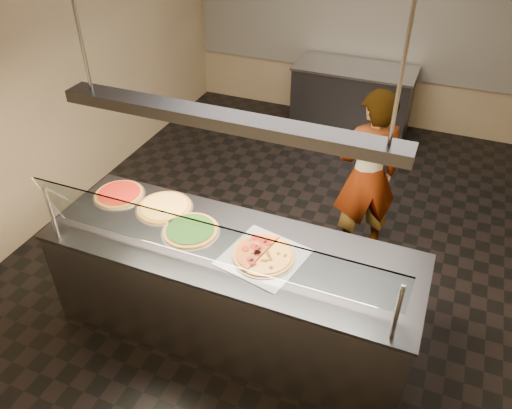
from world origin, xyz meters
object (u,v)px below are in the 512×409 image
at_px(perforated_tray, 263,257).
at_px(half_pizza_pepperoni, 250,250).
at_px(pizza_spinach, 191,230).
at_px(worker, 367,176).
at_px(pizza_cheese, 165,207).
at_px(prep_table, 352,100).
at_px(pizza_tomato, 119,194).
at_px(half_pizza_sausage, 277,258).
at_px(sneeze_guard, 207,243).
at_px(pizza_spatula, 171,216).
at_px(serving_counter, 232,290).
at_px(heat_lamp_housing, 225,120).

distance_m(perforated_tray, half_pizza_pepperoni, 0.11).
relative_size(pizza_spinach, worker, 0.26).
bearing_deg(pizza_cheese, pizza_spinach, -28.29).
height_order(pizza_cheese, prep_table, pizza_cheese).
bearing_deg(pizza_tomato, pizza_spinach, -14.30).
relative_size(half_pizza_pepperoni, worker, 0.28).
relative_size(half_pizza_pepperoni, half_pizza_sausage, 1.00).
bearing_deg(sneeze_guard, pizza_cheese, 141.02).
bearing_deg(pizza_spatula, half_pizza_sausage, -8.57).
bearing_deg(sneeze_guard, serving_counter, 90.00).
xyz_separation_m(half_pizza_sausage, pizza_tomato, (-1.52, 0.26, -0.01)).
bearing_deg(perforated_tray, serving_counter, 173.85).
height_order(serving_counter, perforated_tray, perforated_tray).
distance_m(half_pizza_pepperoni, prep_table, 3.97).
relative_size(perforated_tray, prep_table, 0.39).
height_order(perforated_tray, pizza_tomato, pizza_tomato).
bearing_deg(half_pizza_pepperoni, perforated_tray, -0.36).
relative_size(half_pizza_sausage, worker, 0.28).
bearing_deg(pizza_spinach, half_pizza_pepperoni, -6.47).
height_order(pizza_cheese, pizza_tomato, same).
relative_size(half_pizza_pepperoni, pizza_cheese, 1.02).
distance_m(sneeze_guard, pizza_cheese, 0.93).
height_order(pizza_spatula, heat_lamp_housing, heat_lamp_housing).
xyz_separation_m(serving_counter, half_pizza_sausage, (0.38, -0.03, 0.49)).
xyz_separation_m(prep_table, worker, (0.69, -2.46, 0.39)).
xyz_separation_m(half_pizza_sausage, pizza_cheese, (-1.07, 0.24, -0.01)).
relative_size(serving_counter, pizza_cheese, 6.12).
distance_m(pizza_tomato, heat_lamp_housing, 1.53).
distance_m(pizza_cheese, pizza_tomato, 0.45).
height_order(half_pizza_sausage, worker, worker).
bearing_deg(half_pizza_pepperoni, sneeze_guard, -118.48).
bearing_deg(heat_lamp_housing, pizza_spinach, 175.11).
relative_size(half_pizza_pepperoni, pizza_spinach, 1.06).
bearing_deg(perforated_tray, sneeze_guard, -131.27).
xyz_separation_m(half_pizza_sausage, prep_table, (-0.35, 3.93, -0.49)).
relative_size(sneeze_guard, half_pizza_sausage, 5.47).
relative_size(half_pizza_sausage, prep_table, 0.30).
height_order(half_pizza_sausage, pizza_cheese, half_pizza_sausage).
distance_m(worker, heat_lamp_housing, 1.95).
bearing_deg(heat_lamp_housing, pizza_cheese, 162.78).
relative_size(sneeze_guard, pizza_cheese, 5.60).
bearing_deg(serving_counter, pizza_spinach, 175.11).
bearing_deg(pizza_tomato, prep_table, 72.40).
bearing_deg(half_pizza_pepperoni, pizza_spinach, 173.53).
bearing_deg(sneeze_guard, worker, 68.12).
xyz_separation_m(pizza_spatula, worker, (1.28, 1.33, -0.10)).
distance_m(pizza_cheese, worker, 1.87).
relative_size(perforated_tray, worker, 0.37).
relative_size(half_pizza_sausage, pizza_spinach, 1.06).
height_order(serving_counter, pizza_spatula, pizza_spatula).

